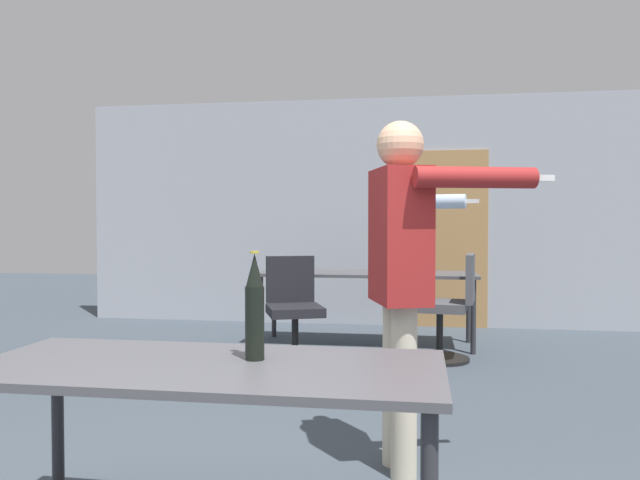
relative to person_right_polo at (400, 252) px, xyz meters
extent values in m
cube|color=#A3A8B2|center=(-0.63, 2.61, 0.35)|extent=(6.56, 0.10, 2.68)
cube|color=#AD7F4C|center=(0.47, 2.55, 0.03)|extent=(0.90, 0.02, 2.05)
cube|color=#4C4C51|center=(-0.59, -2.71, -0.28)|extent=(1.66, 0.73, 0.03)
cylinder|color=#2D2D33|center=(-1.36, -2.41, -0.65)|extent=(0.05, 0.05, 0.69)
cylinder|color=#2D2D33|center=(0.18, -2.41, -0.65)|extent=(0.05, 0.05, 0.69)
cube|color=#4C4C51|center=(-0.37, 1.35, -0.28)|extent=(2.14, 0.68, 0.03)
cylinder|color=#2D2D33|center=(-1.38, 1.07, -0.65)|extent=(0.05, 0.05, 0.69)
cylinder|color=#2D2D33|center=(0.64, 1.07, -0.65)|extent=(0.05, 0.05, 0.69)
cylinder|color=#2D2D33|center=(-1.38, 1.63, -0.65)|extent=(0.05, 0.05, 0.69)
cylinder|color=#2D2D33|center=(0.64, 1.63, -0.65)|extent=(0.05, 0.05, 0.69)
cylinder|color=slate|center=(0.00, 0.09, -0.59)|extent=(0.13, 0.13, 0.80)
cylinder|color=slate|center=(-0.03, -0.08, -0.59)|extent=(0.13, 0.13, 0.80)
cube|color=silver|center=(-0.01, 0.00, 0.12)|extent=(0.32, 0.46, 0.63)
sphere|color=#936B4C|center=(-0.01, 0.00, 0.54)|extent=(0.22, 0.22, 0.22)
cylinder|color=silver|center=(0.04, 0.26, 0.10)|extent=(0.10, 0.10, 0.54)
cylinder|color=silver|center=(0.20, -0.31, 0.37)|extent=(0.55, 0.21, 0.10)
cube|color=white|center=(0.49, -0.37, 0.37)|extent=(0.12, 0.06, 0.03)
cylinder|color=beige|center=(0.03, -1.68, -0.58)|extent=(0.12, 0.12, 0.83)
cylinder|color=beige|center=(0.08, -1.84, -0.58)|extent=(0.12, 0.12, 0.83)
cube|color=maroon|center=(0.05, -1.76, 0.16)|extent=(0.33, 0.45, 0.65)
sphere|color=#DBAD89|center=(0.05, -1.76, 0.60)|extent=(0.23, 0.23, 0.23)
cylinder|color=maroon|center=(-0.02, -1.52, 0.15)|extent=(0.10, 0.10, 0.56)
cylinder|color=maroon|center=(0.40, -1.91, 0.43)|extent=(0.57, 0.26, 0.10)
cube|color=white|center=(0.69, -1.82, 0.43)|extent=(0.13, 0.07, 0.03)
cylinder|color=black|center=(0.33, 0.75, -0.98)|extent=(0.52, 0.52, 0.03)
cylinder|color=black|center=(0.33, 0.75, -0.76)|extent=(0.06, 0.06, 0.41)
cube|color=#4C4C51|center=(0.33, 0.75, -0.51)|extent=(0.51, 0.51, 0.08)
cube|color=#4C4C51|center=(0.58, 0.72, -0.26)|extent=(0.11, 0.44, 0.42)
cylinder|color=black|center=(-0.92, 0.48, -0.98)|extent=(0.52, 0.52, 0.03)
cylinder|color=black|center=(-0.92, 0.48, -0.77)|extent=(0.06, 0.06, 0.38)
cube|color=black|center=(-0.92, 0.48, -0.54)|extent=(0.59, 0.59, 0.08)
cube|color=black|center=(-1.01, 0.72, -0.29)|extent=(0.43, 0.21, 0.42)
cylinder|color=black|center=(-0.44, -2.63, -0.14)|extent=(0.07, 0.07, 0.27)
cone|color=black|center=(-0.44, -2.63, 0.06)|extent=(0.06, 0.06, 0.12)
cylinder|color=gold|center=(-0.44, -2.63, 0.12)|extent=(0.03, 0.03, 0.01)
camera|label=1|loc=(0.15, -4.80, 0.23)|focal=35.00mm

